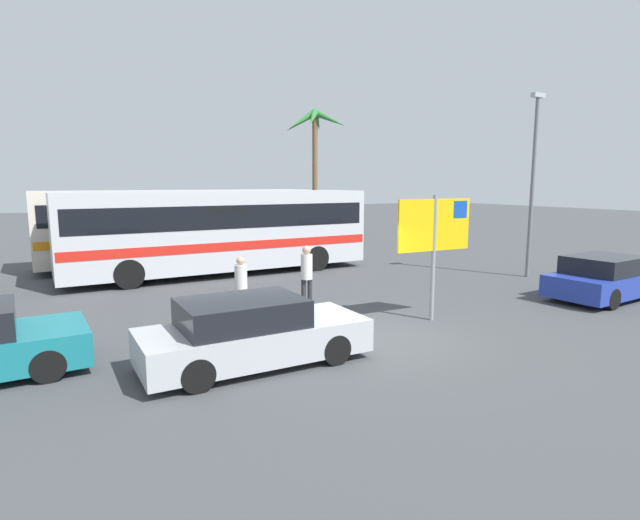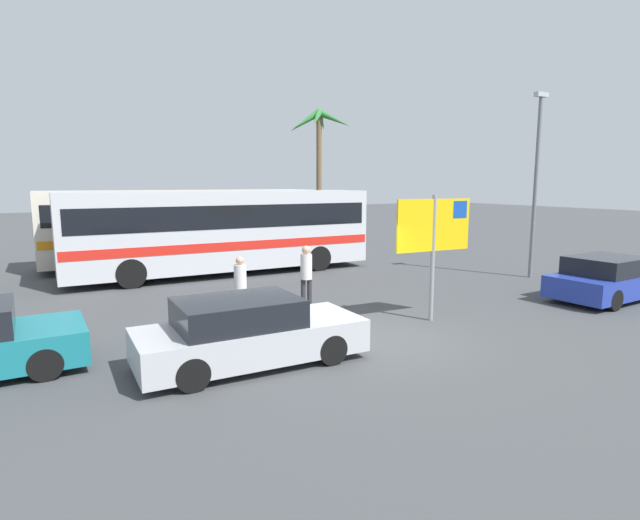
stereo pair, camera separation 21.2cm
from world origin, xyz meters
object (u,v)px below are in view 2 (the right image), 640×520
at_px(car_blue, 609,279).
at_px(pedestrian_crossing_lot, 306,272).
at_px(pedestrian_near_sign, 240,282).
at_px(bus_front_coach, 222,228).
at_px(ferry_sign, 435,230).
at_px(car_silver, 248,333).
at_px(bus_rear_coach, 185,222).

height_order(car_blue, pedestrian_crossing_lot, pedestrian_crossing_lot).
distance_m(pedestrian_crossing_lot, pedestrian_near_sign, 1.87).
bearing_deg(pedestrian_crossing_lot, bus_front_coach, 13.70).
xyz_separation_m(ferry_sign, pedestrian_near_sign, (-4.23, 2.57, -1.38)).
bearing_deg(car_silver, pedestrian_near_sign, 72.87).
xyz_separation_m(bus_rear_coach, pedestrian_near_sign, (-1.06, -9.90, -0.83)).
xyz_separation_m(pedestrian_crossing_lot, pedestrian_near_sign, (-1.87, 0.10, -0.12)).
height_order(bus_front_coach, pedestrian_near_sign, bus_front_coach).
relative_size(bus_rear_coach, ferry_sign, 3.60).
bearing_deg(ferry_sign, bus_front_coach, 108.78).
relative_size(car_blue, pedestrian_crossing_lot, 2.31).
relative_size(bus_front_coach, bus_rear_coach, 1.00).
bearing_deg(pedestrian_crossing_lot, ferry_sign, -124.48).
height_order(ferry_sign, pedestrian_near_sign, ferry_sign).
xyz_separation_m(bus_front_coach, pedestrian_crossing_lot, (0.22, -6.58, -0.71)).
xyz_separation_m(bus_rear_coach, car_silver, (-2.11, -13.20, -1.15)).
xyz_separation_m(ferry_sign, pedestrian_crossing_lot, (-2.36, 2.47, -1.25)).
relative_size(bus_rear_coach, car_silver, 2.63).
distance_m(bus_front_coach, car_silver, 10.20).
height_order(ferry_sign, car_silver, ferry_sign).
bearing_deg(ferry_sign, car_silver, -169.34).
distance_m(bus_front_coach, ferry_sign, 9.42).
relative_size(bus_rear_coach, pedestrian_crossing_lot, 6.38).
distance_m(bus_rear_coach, car_silver, 13.41).
xyz_separation_m(bus_front_coach, ferry_sign, (2.59, -9.05, 0.54)).
bearing_deg(ferry_sign, pedestrian_crossing_lot, 136.59).
bearing_deg(car_silver, bus_front_coach, 75.11).
distance_m(ferry_sign, pedestrian_near_sign, 5.14).
distance_m(ferry_sign, car_blue, 6.45).
bearing_deg(bus_front_coach, bus_rear_coach, 99.70).
distance_m(bus_front_coach, pedestrian_near_sign, 6.74).
relative_size(car_blue, car_silver, 0.95).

